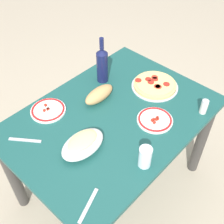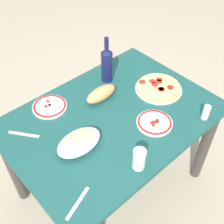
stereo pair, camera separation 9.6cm
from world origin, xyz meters
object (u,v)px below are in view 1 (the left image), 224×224
baked_pasta_dish (83,144)px  side_plate_near (155,120)px  spice_shaker (204,107)px  bread_loaf (99,94)px  pepperoni_pizza (155,85)px  water_glass (145,157)px  wine_bottle (102,64)px  dining_table (112,131)px  side_plate_far (48,110)px

baked_pasta_dish → side_plate_near: (0.40, -0.15, -0.03)m
spice_shaker → bread_loaf: bearing=122.4°
side_plate_near → bread_loaf: size_ratio=0.95×
side_plate_near → pepperoni_pizza: bearing=37.0°
spice_shaker → water_glass: bearing=177.4°
wine_bottle → bread_loaf: (-0.14, -0.11, -0.08)m
pepperoni_pizza → baked_pasta_dish: baked_pasta_dish is taller
wine_bottle → baked_pasta_dish: bearing=-145.9°
pepperoni_pizza → water_glass: water_glass is taller
bread_loaf → dining_table: bearing=-108.4°
dining_table → spice_shaker: (0.37, -0.35, 0.17)m
pepperoni_pizza → bread_loaf: bread_loaf is taller
dining_table → side_plate_near: side_plate_near is taller
pepperoni_pizza → baked_pasta_dish: (-0.63, -0.03, 0.03)m
baked_pasta_dish → spice_shaker: bearing=-25.6°
pepperoni_pizza → side_plate_near: (-0.23, -0.17, -0.01)m
baked_pasta_dish → side_plate_far: baked_pasta_dish is taller
wine_bottle → side_plate_near: bearing=-97.7°
wine_bottle → side_plate_far: size_ratio=1.50×
side_plate_far → side_plate_near: bearing=-54.4°
water_glass → spice_shaker: 0.50m
side_plate_far → bread_loaf: (0.26, -0.14, 0.03)m
wine_bottle → dining_table: bearing=-126.6°
wine_bottle → water_glass: 0.67m
wine_bottle → spice_shaker: (0.17, -0.61, -0.08)m
dining_table → water_glass: 0.40m
baked_pasta_dish → spice_shaker: (0.63, -0.30, 0.00)m
pepperoni_pizza → side_plate_near: pepperoni_pizza is taller
side_plate_near → spice_shaker: (0.23, -0.16, 0.03)m
baked_pasta_dish → side_plate_far: (0.05, 0.34, -0.03)m
wine_bottle → spice_shaker: 0.64m
bread_loaf → side_plate_near: bearing=-76.6°
side_plate_far → baked_pasta_dish: bearing=-98.2°
dining_table → side_plate_near: (0.13, -0.20, 0.14)m
wine_bottle → bread_loaf: wine_bottle is taller
dining_table → spice_shaker: spice_shaker is taller
baked_pasta_dish → water_glass: (0.13, -0.28, 0.02)m
dining_table → bread_loaf: size_ratio=5.62×
water_glass → spice_shaker: (0.50, -0.02, -0.01)m
pepperoni_pizza → dining_table: bearing=176.4°
dining_table → bread_loaf: bread_loaf is taller
bread_loaf → side_plate_far: bearing=151.8°
dining_table → bread_loaf: bearing=71.6°
side_plate_near → side_plate_far: size_ratio=0.99×
pepperoni_pizza → bread_loaf: (-0.31, 0.17, 0.02)m
pepperoni_pizza → baked_pasta_dish: 0.63m
pepperoni_pizza → spice_shaker: size_ratio=3.27×
water_glass → side_plate_near: size_ratio=0.59×
baked_pasta_dish → side_plate_far: bearing=81.8°
pepperoni_pizza → wine_bottle: 0.34m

